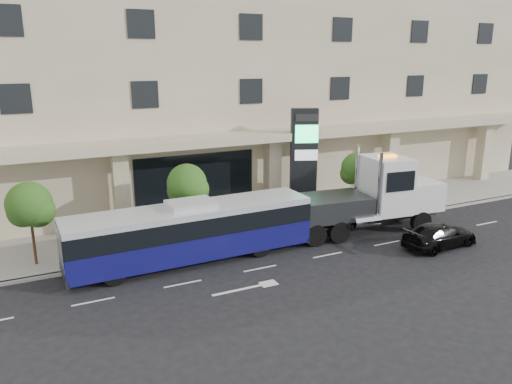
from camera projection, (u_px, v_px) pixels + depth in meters
ground at (247, 258)px, 26.10m from camera, size 120.00×120.00×0.00m
sidewalk at (213, 228)px, 30.43m from camera, size 120.00×6.00×0.15m
curb at (232, 244)px, 27.82m from camera, size 120.00×0.30×0.15m
convention_center at (159, 60)px, 36.89m from camera, size 60.00×17.60×20.00m
tree_left at (30, 207)px, 24.22m from camera, size 2.27×2.20×4.22m
tree_mid at (188, 186)px, 27.54m from camera, size 2.28×2.20×4.38m
tree_right at (357, 170)px, 32.42m from camera, size 2.10×2.00×4.04m
city_bus at (192, 231)px, 25.36m from camera, size 12.68×2.93×3.20m
tow_truck at (371, 198)px, 29.67m from camera, size 11.14×3.75×5.05m
black_sedan at (440, 235)px, 27.46m from camera, size 4.77×2.20×1.35m
signage_pylon at (304, 160)px, 32.55m from camera, size 1.81×1.19×6.87m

